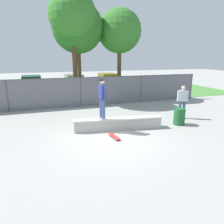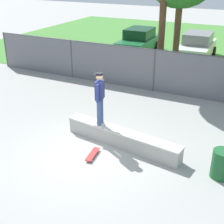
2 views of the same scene
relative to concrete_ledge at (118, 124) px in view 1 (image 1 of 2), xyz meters
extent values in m
plane|color=#9E9E99|center=(-0.78, -0.99, -0.28)|extent=(80.00, 80.00, 0.00)
cube|color=#478438|center=(-0.78, 15.55, -0.27)|extent=(30.13, 20.00, 0.02)
cube|color=#A8A59E|center=(0.00, 0.00, -0.03)|extent=(4.12, 1.02, 0.50)
cube|color=beige|center=(0.00, 0.00, 0.25)|extent=(4.17, 1.06, 0.06)
cube|color=beige|center=(-0.78, -0.13, 0.33)|extent=(0.28, 0.16, 0.10)
cube|color=beige|center=(-0.83, 0.08, 0.33)|extent=(0.28, 0.16, 0.10)
cylinder|color=#384C7A|center=(-0.75, -0.13, 0.82)|extent=(0.15, 0.15, 0.88)
cylinder|color=#384C7A|center=(-0.80, 0.09, 0.82)|extent=(0.15, 0.15, 0.88)
cube|color=navy|center=(-0.77, -0.02, 1.56)|extent=(0.29, 0.42, 0.60)
cylinder|color=navy|center=(-0.72, -0.26, 1.54)|extent=(0.10, 0.10, 0.58)
cylinder|color=navy|center=(-0.83, 0.23, 1.54)|extent=(0.10, 0.10, 0.58)
sphere|color=tan|center=(-0.77, -0.02, 1.99)|extent=(0.22, 0.22, 0.22)
cylinder|color=black|center=(-0.77, -0.02, 2.09)|extent=(0.23, 0.23, 0.06)
cube|color=black|center=(-0.90, -0.05, 2.06)|extent=(0.16, 0.22, 0.02)
cube|color=red|center=(-0.54, -0.97, -0.20)|extent=(0.31, 0.82, 0.02)
cube|color=#B2B2B7|center=(-0.58, -0.70, -0.22)|extent=(0.15, 0.08, 0.02)
cube|color=#B2B2B7|center=(-0.51, -1.24, -0.22)|extent=(0.15, 0.08, 0.02)
cylinder|color=silver|center=(-0.50, -0.69, -0.26)|extent=(0.04, 0.06, 0.05)
cylinder|color=silver|center=(-0.66, -0.71, -0.26)|extent=(0.04, 0.06, 0.05)
cylinder|color=silver|center=(-0.42, -1.23, -0.26)|extent=(0.04, 0.06, 0.05)
cylinder|color=silver|center=(-0.59, -1.25, -0.26)|extent=(0.04, 0.06, 0.05)
cylinder|color=#4C4C51|center=(-5.32, 5.25, 0.72)|extent=(0.07, 0.07, 2.00)
cylinder|color=#4C4C51|center=(-0.78, 5.25, 0.72)|extent=(0.07, 0.07, 2.00)
cylinder|color=#4C4C51|center=(3.75, 5.25, 0.72)|extent=(0.07, 0.07, 2.00)
cylinder|color=#4C4C51|center=(8.28, 5.25, 0.72)|extent=(0.07, 0.07, 2.00)
cylinder|color=#4C4C51|center=(-0.78, 5.25, 1.69)|extent=(18.13, 0.05, 0.05)
cube|color=slate|center=(-0.78, 5.25, 0.72)|extent=(18.13, 0.01, 2.00)
cylinder|color=#513823|center=(-0.93, 6.46, 2.14)|extent=(0.32, 0.32, 4.84)
sphere|color=#337528|center=(-0.93, 6.46, 5.76)|extent=(3.22, 3.22, 3.22)
cylinder|color=brown|center=(-0.44, 7.45, 1.71)|extent=(0.32, 0.32, 3.99)
sphere|color=#286623|center=(-0.44, 7.45, 5.11)|extent=(3.74, 3.74, 3.74)
cylinder|color=brown|center=(2.79, 7.37, 1.71)|extent=(0.32, 0.32, 3.98)
sphere|color=#337528|center=(2.79, 7.37, 4.97)|extent=(3.37, 3.37, 3.37)
cube|color=#1E6638|center=(-4.11, 11.55, 0.39)|extent=(1.94, 4.26, 0.70)
cube|color=#10381E|center=(-4.11, 11.70, 1.06)|extent=(1.67, 2.15, 0.64)
cylinder|color=black|center=(-3.16, 10.28, 0.04)|extent=(0.24, 0.65, 0.64)
cylinder|color=black|center=(-4.96, 10.22, 0.04)|extent=(0.24, 0.65, 0.64)
cylinder|color=black|center=(-3.25, 12.88, 0.04)|extent=(0.24, 0.65, 0.64)
cylinder|color=black|center=(-5.05, 12.82, 0.04)|extent=(0.24, 0.65, 0.64)
cube|color=silver|center=(-0.24, 11.72, 0.39)|extent=(1.94, 4.26, 0.70)
cube|color=gray|center=(-0.25, 11.87, 1.06)|extent=(1.67, 2.15, 0.64)
cylinder|color=black|center=(0.70, 10.45, 0.04)|extent=(0.24, 0.65, 0.64)
cylinder|color=black|center=(-1.10, 10.39, 0.04)|extent=(0.24, 0.65, 0.64)
cylinder|color=black|center=(0.61, 13.06, 0.04)|extent=(0.24, 0.65, 0.64)
cylinder|color=black|center=(-1.19, 12.99, 0.04)|extent=(0.24, 0.65, 0.64)
cube|color=gold|center=(3.32, 11.90, 0.39)|extent=(1.94, 4.26, 0.70)
cube|color=#776413|center=(3.31, 12.05, 1.06)|extent=(1.67, 2.15, 0.64)
cylinder|color=black|center=(4.26, 10.63, 0.04)|extent=(0.24, 0.65, 0.64)
cylinder|color=black|center=(2.46, 10.56, 0.04)|extent=(0.24, 0.65, 0.64)
cylinder|color=black|center=(4.17, 13.23, 0.04)|extent=(0.24, 0.65, 0.64)
cylinder|color=black|center=(2.38, 13.17, 0.04)|extent=(0.24, 0.65, 0.64)
cube|color=beige|center=(4.05, 0.53, -0.23)|extent=(0.21, 0.28, 0.10)
cube|color=beige|center=(3.85, 0.62, -0.23)|extent=(0.21, 0.28, 0.10)
cylinder|color=#384C7A|center=(4.06, 0.56, 0.26)|extent=(0.15, 0.15, 0.88)
cylinder|color=#384C7A|center=(3.86, 0.65, 0.26)|extent=(0.15, 0.15, 0.88)
cube|color=silver|center=(3.96, 0.60, 1.00)|extent=(0.44, 0.36, 0.60)
cylinder|color=silver|center=(4.19, 0.50, 0.98)|extent=(0.10, 0.10, 0.58)
cylinder|color=silver|center=(3.73, 0.71, 0.98)|extent=(0.10, 0.10, 0.58)
sphere|color=beige|center=(3.96, 0.60, 1.43)|extent=(0.22, 0.22, 0.22)
cylinder|color=#1E592D|center=(3.17, -0.29, 0.14)|extent=(0.56, 0.56, 0.83)
camera|label=1|loc=(-3.27, -8.78, 3.06)|focal=33.55mm
camera|label=2|loc=(3.68, -8.11, 5.06)|focal=50.27mm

